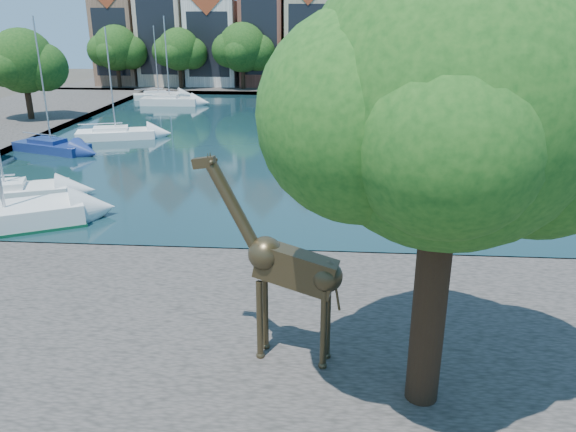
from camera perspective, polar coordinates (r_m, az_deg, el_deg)
name	(u,v)px	position (r m, az deg, el deg)	size (l,w,h in m)	color
ground	(205,258)	(23.55, -8.47, -4.25)	(160.00, 160.00, 0.00)	#38332B
water_basin	(268,137)	(46.19, -2.06, 8.06)	(38.00, 50.00, 0.08)	black
near_quay	(153,348)	(17.50, -13.53, -12.87)	(50.00, 14.00, 0.50)	#514B46
far_quay	(294,86)	(77.64, 0.59, 13.09)	(60.00, 16.00, 0.50)	#514B46
plane_tree	(454,110)	(12.33, 16.54, 10.26)	(8.32, 6.40, 10.62)	#332114
townhouse_west_end	(122,30)	(81.89, -16.50, 17.67)	(5.44, 9.18, 14.93)	#835F47
townhouse_west_mid	(166,23)	(80.01, -12.32, 18.60)	(5.94, 9.18, 16.79)	#BEAB92
townhouse_west_inner	(215,30)	(78.49, -7.47, 18.21)	(6.43, 9.18, 15.15)	silver
townhouse_center	(263,22)	(77.44, -2.52, 19.08)	(5.44, 9.18, 16.93)	brown
townhouse_east_inner	(309,27)	(76.98, 2.17, 18.60)	(5.94, 9.18, 15.79)	tan
townhouse_east_mid	(360,24)	(76.99, 7.29, 18.74)	(6.43, 9.18, 16.65)	beige
townhouse_east_end	(410,33)	(77.58, 12.29, 17.74)	(5.44, 9.18, 14.43)	brown
far_tree_far_west	(117,50)	(76.45, -16.98, 15.87)	(7.28, 5.60, 7.68)	#332114
far_tree_west	(180,51)	(74.02, -10.95, 16.16)	(6.76, 5.20, 7.36)	#332114
far_tree_mid_west	(243,49)	(72.37, -4.56, 16.54)	(7.80, 6.00, 8.00)	#332114
far_tree_mid_east	(308,51)	(71.60, 2.04, 16.42)	(7.02, 5.40, 7.52)	#332114
far_tree_east	(374,50)	(71.71, 8.72, 16.30)	(7.54, 5.80, 7.84)	#332114
far_tree_far_east	(441,52)	(72.72, 15.24, 15.78)	(6.76, 5.20, 7.36)	#332114
side_tree_left_far	(24,63)	(56.00, -25.24, 13.87)	(7.28, 5.60, 7.88)	#332114
giraffe_statue	(284,266)	(14.89, -0.36, -5.13)	(3.92, 1.17, 5.62)	#3D321E
sailboat_left_a	(5,191)	(33.23, -26.77, 2.32)	(6.62, 4.26, 12.13)	silver
sailboat_left_b	(52,145)	(44.25, -22.89, 6.68)	(6.04, 3.78, 9.29)	navy
sailboat_left_c	(116,132)	(47.27, -17.08, 8.14)	(6.37, 3.74, 8.48)	white
sailboat_left_d	(170,99)	(63.54, -11.94, 11.51)	(6.07, 2.22, 9.18)	silver
sailboat_left_e	(159,95)	(68.54, -13.01, 11.93)	(6.02, 3.97, 8.11)	silver
sailboat_right_a	(440,164)	(36.57, 15.20, 5.08)	(7.22, 4.94, 9.33)	white
sailboat_right_b	(446,141)	(43.40, 15.71, 7.31)	(6.72, 3.26, 10.06)	navy
sailboat_right_c	(416,130)	(47.16, 12.87, 8.53)	(5.25, 2.01, 8.68)	silver
sailboat_right_d	(400,104)	(59.88, 11.27, 11.05)	(6.52, 3.93, 9.96)	silver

